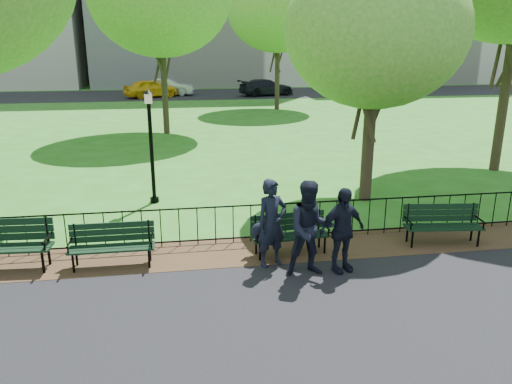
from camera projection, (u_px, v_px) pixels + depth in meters
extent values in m
plane|color=#30671B|center=(297.00, 280.00, 9.58)|extent=(120.00, 120.00, 0.00)
cube|color=#342715|center=(281.00, 248.00, 10.99)|extent=(60.00, 1.60, 0.01)
cube|color=black|center=(201.00, 94.00, 42.65)|extent=(70.00, 9.00, 0.01)
cylinder|color=black|center=(277.00, 204.00, 11.21)|extent=(24.00, 0.04, 0.04)
cylinder|color=black|center=(277.00, 235.00, 11.43)|extent=(24.00, 0.04, 0.04)
cylinder|color=black|center=(277.00, 222.00, 11.34)|extent=(0.02, 0.02, 0.90)
cube|color=black|center=(291.00, 236.00, 10.60)|extent=(1.69, 0.58, 0.04)
cube|color=black|center=(288.00, 219.00, 10.73)|extent=(1.65, 0.18, 0.41)
cylinder|color=black|center=(260.00, 252.00, 10.34)|extent=(0.05, 0.05, 0.41)
cylinder|color=black|center=(325.00, 245.00, 10.67)|extent=(0.05, 0.05, 0.41)
cylinder|color=black|center=(256.00, 246.00, 10.65)|extent=(0.05, 0.05, 0.41)
cylinder|color=black|center=(319.00, 239.00, 10.98)|extent=(0.05, 0.05, 0.41)
cylinder|color=black|center=(255.00, 232.00, 10.37)|extent=(0.08, 0.52, 0.04)
cylinder|color=black|center=(325.00, 226.00, 10.73)|extent=(0.08, 0.52, 0.04)
ellipsoid|color=black|center=(259.00, 232.00, 10.29)|extent=(0.37, 0.28, 0.39)
cube|color=black|center=(112.00, 248.00, 9.98)|extent=(1.69, 0.46, 0.04)
cube|color=black|center=(112.00, 229.00, 10.12)|extent=(1.69, 0.04, 0.42)
cylinder|color=black|center=(73.00, 264.00, 9.78)|extent=(0.05, 0.05, 0.42)
cylinder|color=black|center=(149.00, 259.00, 9.99)|extent=(0.05, 0.05, 0.42)
cylinder|color=black|center=(76.00, 257.00, 10.10)|extent=(0.05, 0.05, 0.42)
cylinder|color=black|center=(150.00, 252.00, 10.31)|extent=(0.05, 0.05, 0.42)
cylinder|color=black|center=(69.00, 243.00, 9.82)|extent=(0.04, 0.52, 0.04)
cylinder|color=black|center=(152.00, 238.00, 10.05)|extent=(0.04, 0.52, 0.04)
cube|color=black|center=(0.00, 249.00, 9.80)|extent=(1.97, 0.64, 0.04)
cube|color=black|center=(3.00, 226.00, 9.96)|extent=(1.93, 0.16, 0.48)
cylinder|color=black|center=(43.00, 262.00, 9.76)|extent=(0.05, 0.05, 0.48)
cylinder|color=black|center=(49.00, 254.00, 10.13)|extent=(0.05, 0.05, 0.48)
cylinder|color=black|center=(47.00, 238.00, 9.83)|extent=(0.08, 0.60, 0.04)
cube|color=black|center=(443.00, 227.00, 11.09)|extent=(1.75, 0.65, 0.04)
cube|color=black|center=(441.00, 209.00, 11.23)|extent=(1.70, 0.24, 0.43)
cylinder|color=black|center=(412.00, 239.00, 10.96)|extent=(0.05, 0.05, 0.43)
cylinder|color=black|center=(478.00, 238.00, 11.02)|extent=(0.05, 0.05, 0.43)
cylinder|color=black|center=(407.00, 234.00, 11.29)|extent=(0.05, 0.05, 0.43)
cylinder|color=black|center=(471.00, 233.00, 11.35)|extent=(0.05, 0.05, 0.43)
cylinder|color=black|center=(408.00, 220.00, 11.01)|extent=(0.10, 0.53, 0.04)
cylinder|color=black|center=(480.00, 219.00, 11.07)|extent=(0.10, 0.53, 0.04)
cylinder|color=black|center=(155.00, 200.00, 14.15)|extent=(0.25, 0.25, 0.14)
cylinder|color=black|center=(152.00, 153.00, 13.76)|extent=(0.11, 0.11, 2.83)
cube|color=beige|center=(148.00, 98.00, 13.32)|extent=(0.19, 0.19, 0.27)
cone|color=black|center=(148.00, 92.00, 13.27)|extent=(0.28, 0.28, 0.11)
cylinder|color=#2D2116|center=(368.00, 151.00, 14.00)|extent=(0.33, 0.33, 2.86)
ellipsoid|color=#408A29|center=(376.00, 30.00, 13.06)|extent=(4.81, 4.81, 4.09)
cylinder|color=#2D2116|center=(503.00, 104.00, 17.07)|extent=(0.34, 0.34, 4.65)
cylinder|color=#2D2116|center=(165.00, 93.00, 24.13)|extent=(0.30, 0.30, 3.94)
cylinder|color=#2D2116|center=(277.00, 79.00, 32.82)|extent=(0.31, 0.31, 3.95)
ellipsoid|color=#408A29|center=(278.00, 7.00, 31.52)|extent=(6.65, 6.65, 5.65)
imported|color=black|center=(272.00, 223.00, 9.95)|extent=(0.77, 0.64, 1.80)
imported|color=black|center=(310.00, 229.00, 9.52)|extent=(0.93, 0.51, 1.89)
imported|color=black|center=(342.00, 230.00, 9.70)|extent=(1.08, 0.68, 1.72)
imported|color=yellow|center=(151.00, 88.00, 39.91)|extent=(4.56, 3.22, 1.44)
imported|color=#ABADB2|center=(169.00, 87.00, 41.50)|extent=(4.43, 2.29, 1.39)
imported|color=black|center=(266.00, 87.00, 41.35)|extent=(4.93, 2.97, 1.34)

